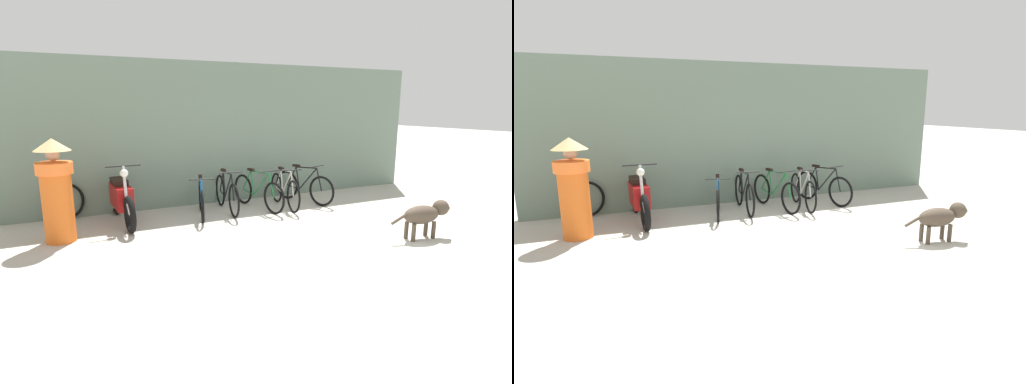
{
  "view_description": "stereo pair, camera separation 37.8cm",
  "coord_description": "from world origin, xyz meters",
  "views": [
    {
      "loc": [
        -3.43,
        -4.61,
        2.09
      ],
      "look_at": [
        -0.55,
        1.42,
        0.65
      ],
      "focal_mm": 28.0,
      "sensor_mm": 36.0,
      "label": 1
    },
    {
      "loc": [
        -3.08,
        -4.76,
        2.09
      ],
      "look_at": [
        -0.55,
        1.42,
        0.65
      ],
      "focal_mm": 28.0,
      "sensor_mm": 36.0,
      "label": 2
    }
  ],
  "objects": [
    {
      "name": "shop_wall_back",
      "position": [
        0.0,
        3.63,
        1.5
      ],
      "size": [
        9.4,
        0.2,
        3.0
      ],
      "color": "slate",
      "rests_on": "ground"
    },
    {
      "name": "bicycle_1",
      "position": [
        -0.58,
        2.73,
        0.36
      ],
      "size": [
        0.46,
        1.68,
        0.87
      ],
      "rotation": [
        0.0,
        0.0,
        -1.67
      ],
      "color": "black",
      "rests_on": "ground"
    },
    {
      "name": "motorcycle",
      "position": [
        -2.6,
        2.76,
        0.45
      ],
      "size": [
        0.58,
        1.99,
        1.11
      ],
      "rotation": [
        0.0,
        0.0,
        -1.52
      ],
      "color": "black",
      "rests_on": "ground"
    },
    {
      "name": "bicycle_3",
      "position": [
        0.65,
        2.53,
        0.35
      ],
      "size": [
        0.46,
        1.61,
        0.85
      ],
      "rotation": [
        0.0,
        0.0,
        -1.71
      ],
      "color": "black",
      "rests_on": "ground"
    },
    {
      "name": "stray_dog",
      "position": [
        1.69,
        -0.21,
        0.4
      ],
      "size": [
        1.15,
        0.35,
        0.61
      ],
      "rotation": [
        0.0,
        0.0,
        6.2
      ],
      "color": "#4C3F33",
      "rests_on": "ground"
    },
    {
      "name": "bicycle_4",
      "position": [
        1.24,
        2.72,
        0.35
      ],
      "size": [
        0.61,
        1.57,
        0.85
      ],
      "rotation": [
        0.0,
        0.0,
        -1.25
      ],
      "color": "black",
      "rests_on": "ground"
    },
    {
      "name": "bicycle_2",
      "position": [
        0.08,
        2.65,
        0.35
      ],
      "size": [
        0.47,
        1.71,
        0.84
      ],
      "rotation": [
        0.0,
        0.0,
        -1.39
      ],
      "color": "black",
      "rests_on": "ground"
    },
    {
      "name": "spare_tire_left",
      "position": [
        -3.52,
        3.37,
        0.36
      ],
      "size": [
        0.69,
        0.3,
        0.71
      ],
      "rotation": [
        0.0,
        0.0,
        0.35
      ],
      "color": "black",
      "rests_on": "ground"
    },
    {
      "name": "ground_plane",
      "position": [
        0.0,
        0.0,
        0.0
      ],
      "size": [
        60.0,
        60.0,
        0.0
      ],
      "primitive_type": "plane",
      "color": "#B7B2A5"
    },
    {
      "name": "bicycle_0",
      "position": [
        -1.16,
        2.59,
        0.33
      ],
      "size": [
        0.54,
        1.52,
        0.8
      ],
      "rotation": [
        0.0,
        0.0,
        -1.84
      ],
      "color": "black",
      "rests_on": "ground"
    },
    {
      "name": "person_in_robes",
      "position": [
        -3.61,
        2.13,
        0.85
      ],
      "size": [
        0.64,
        0.64,
        1.62
      ],
      "rotation": [
        0.0,
        0.0,
        3.34
      ],
      "color": "orange",
      "rests_on": "ground"
    }
  ]
}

